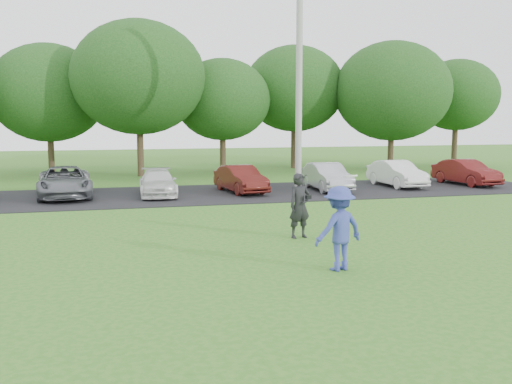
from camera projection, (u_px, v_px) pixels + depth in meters
ground at (298, 274)px, 11.96m from camera, size 100.00×100.00×0.00m
parking_lot at (200, 194)px, 24.43m from camera, size 32.00×6.50×0.03m
utility_pole at (299, 70)px, 24.57m from camera, size 0.28×0.28×10.63m
frisbee_player at (339, 228)px, 12.18m from camera, size 1.32×0.98×2.07m
camera_bystander at (300, 206)px, 15.48m from camera, size 0.72×0.55×1.77m
parked_cars at (197, 180)px, 24.42m from camera, size 27.86×4.84×1.26m
tree_row at (198, 90)px, 33.55m from camera, size 42.39×9.85×8.64m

